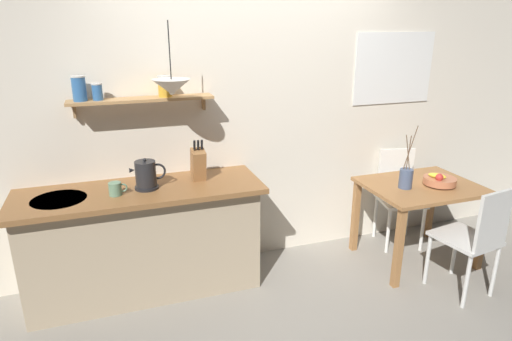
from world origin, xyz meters
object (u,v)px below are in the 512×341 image
object	(u,v)px
fruit_bowl	(439,180)
dining_table	(420,197)
dining_chair_far	(398,192)
electric_kettle	(146,175)
twig_vase	(406,178)
pendant_lamp	(172,87)
knife_block	(198,164)
coffee_mug_by_sink	(116,189)
dining_chair_near	(475,236)

from	to	relation	value
fruit_bowl	dining_table	bearing A→B (deg)	153.39
dining_chair_far	electric_kettle	world-z (taller)	electric_kettle
twig_vase	pendant_lamp	distance (m)	2.08
dining_chair_far	pendant_lamp	world-z (taller)	pendant_lamp
dining_table	dining_chair_far	xyz separation A→B (m)	(0.06, 0.37, -0.10)
dining_table	pendant_lamp	bearing A→B (deg)	174.44
fruit_bowl	electric_kettle	bearing A→B (deg)	172.56
fruit_bowl	knife_block	size ratio (longest dim) A/B	0.83
twig_vase	knife_block	distance (m)	1.75
dining_table	pendant_lamp	size ratio (longest dim) A/B	1.91
knife_block	pendant_lamp	distance (m)	0.66
coffee_mug_by_sink	pendant_lamp	distance (m)	0.83
dining_chair_far	pendant_lamp	distance (m)	2.42
dining_table	fruit_bowl	size ratio (longest dim) A/B	3.49
dining_chair_near	knife_block	bearing A→B (deg)	154.53
dining_table	dining_chair_far	bearing A→B (deg)	81.44
dining_chair_far	knife_block	bearing A→B (deg)	-178.17
pendant_lamp	electric_kettle	bearing A→B (deg)	167.24
fruit_bowl	pendant_lamp	distance (m)	2.39
twig_vase	dining_chair_near	bearing A→B (deg)	-69.10
fruit_bowl	knife_block	world-z (taller)	knife_block
pendant_lamp	fruit_bowl	bearing A→B (deg)	-6.90
dining_chair_far	fruit_bowl	distance (m)	0.52
electric_kettle	twig_vase	bearing A→B (deg)	-7.36
dining_chair_near	dining_table	bearing A→B (deg)	93.45
fruit_bowl	electric_kettle	xyz separation A→B (m)	(-2.43, 0.32, 0.22)
pendant_lamp	knife_block	bearing A→B (deg)	30.29
dining_chair_near	coffee_mug_by_sink	distance (m)	2.72
dining_chair_far	fruit_bowl	world-z (taller)	dining_chair_far
twig_vase	coffee_mug_by_sink	size ratio (longest dim) A/B	4.13
dining_table	fruit_bowl	distance (m)	0.22
electric_kettle	pendant_lamp	distance (m)	0.69
pendant_lamp	dining_chair_near	bearing A→B (deg)	-20.99
knife_block	fruit_bowl	bearing A→B (deg)	-10.50
coffee_mug_by_sink	pendant_lamp	bearing A→B (deg)	1.78
dining_chair_far	coffee_mug_by_sink	size ratio (longest dim) A/B	6.99
fruit_bowl	twig_vase	bearing A→B (deg)	172.08
pendant_lamp	dining_chair_far	bearing A→B (deg)	4.56
dining_table	pendant_lamp	distance (m)	2.33
dining_chair_near	electric_kettle	world-z (taller)	electric_kettle
dining_chair_near	fruit_bowl	world-z (taller)	dining_chair_near
dining_chair_far	twig_vase	xyz separation A→B (m)	(-0.24, -0.39, 0.31)
dining_table	coffee_mug_by_sink	size ratio (longest dim) A/B	7.30
electric_kettle	fruit_bowl	bearing A→B (deg)	-7.44
dining_chair_near	twig_vase	size ratio (longest dim) A/B	1.71
fruit_bowl	knife_block	xyz separation A→B (m)	(-2.03, 0.38, 0.25)
twig_vase	coffee_mug_by_sink	bearing A→B (deg)	174.89
dining_chair_far	dining_table	bearing A→B (deg)	-98.56
coffee_mug_by_sink	dining_table	bearing A→B (deg)	-4.28
twig_vase	pendant_lamp	bearing A→B (deg)	173.28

